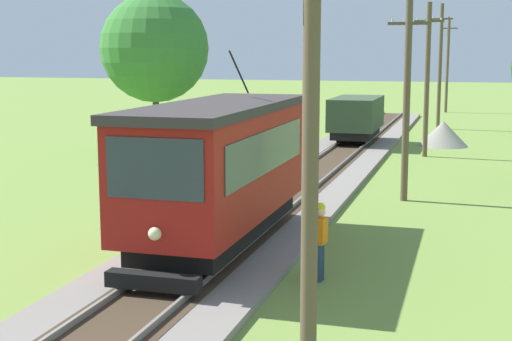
# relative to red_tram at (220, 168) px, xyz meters

# --- Properties ---
(red_tram) EXTENTS (2.60, 8.54, 4.79)m
(red_tram) POSITION_rel_red_tram_xyz_m (0.00, 0.00, 0.00)
(red_tram) COLOR maroon
(red_tram) RESTS_ON rail_right
(freight_car) EXTENTS (2.40, 5.20, 2.31)m
(freight_car) POSITION_rel_red_tram_xyz_m (-0.00, 22.71, -0.64)
(freight_car) COLOR #384C33
(freight_car) RESTS_ON rail_right
(utility_pole_near_tram) EXTENTS (1.40, 0.25, 6.94)m
(utility_pole_near_tram) POSITION_rel_red_tram_xyz_m (3.90, -7.44, 1.37)
(utility_pole_near_tram) COLOR brown
(utility_pole_near_tram) RESTS_ON ground
(utility_pole_mid) EXTENTS (1.40, 0.40, 6.83)m
(utility_pole_mid) POSITION_rel_red_tram_xyz_m (3.90, 7.97, 1.32)
(utility_pole_mid) COLOR brown
(utility_pole_mid) RESTS_ON ground
(utility_pole_far) EXTENTS (1.40, 0.62, 7.40)m
(utility_pole_far) POSITION_rel_red_tram_xyz_m (3.90, 19.16, 1.60)
(utility_pole_far) COLOR brown
(utility_pole_far) RESTS_ON ground
(utility_pole_distant) EXTENTS (1.40, 0.61, 8.17)m
(utility_pole_distant) POSITION_rel_red_tram_xyz_m (3.90, 32.86, 1.99)
(utility_pole_distant) COLOR brown
(utility_pole_distant) RESTS_ON ground
(utility_pole_horizon) EXTENTS (1.40, 0.26, 7.96)m
(utility_pole_horizon) POSITION_rel_red_tram_xyz_m (3.90, 47.12, 1.88)
(utility_pole_horizon) COLOR brown
(utility_pole_horizon) RESTS_ON ground
(gravel_pile) EXTENTS (2.71, 2.71, 1.37)m
(gravel_pile) POSITION_rel_red_tram_xyz_m (4.59, 23.73, -1.51)
(gravel_pile) COLOR gray
(gravel_pile) RESTS_ON ground
(second_worker) EXTENTS (0.29, 0.41, 1.78)m
(second_worker) POSITION_rel_red_tram_xyz_m (2.91, -1.65, -1.21)
(second_worker) COLOR navy
(second_worker) RESTS_ON ground
(tree_left_near) EXTENTS (5.35, 5.35, 7.93)m
(tree_left_near) POSITION_rel_red_tram_xyz_m (-9.15, 16.67, 3.05)
(tree_left_near) COLOR #4C3823
(tree_left_near) RESTS_ON ground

